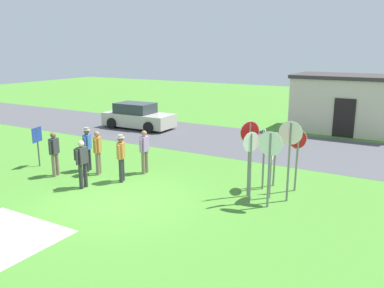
{
  "coord_description": "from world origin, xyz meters",
  "views": [
    {
      "loc": [
        8.06,
        -9.1,
        4.78
      ],
      "look_at": [
        0.84,
        3.3,
        1.3
      ],
      "focal_mm": 37.54,
      "sensor_mm": 36.0,
      "label": 1
    }
  ],
  "objects_px": {
    "person_in_dark_shirt": "(82,161)",
    "info_panel_leftmost": "(37,140)",
    "stop_sign_leaning_left": "(290,147)",
    "person_in_teal": "(145,149)",
    "parked_car_on_street": "(138,117)",
    "stop_sign_nearest": "(275,150)",
    "stop_sign_rear_left": "(264,148)",
    "person_in_blue": "(87,146)",
    "stop_sign_tallest": "(251,156)",
    "stop_sign_center_cluster": "(297,151)",
    "person_near_signs": "(54,152)",
    "stop_sign_far_back": "(249,146)",
    "stop_sign_low_front": "(270,156)",
    "stop_sign_rear_right": "(271,156)",
    "person_with_sunhat": "(98,150)",
    "person_holding_notes": "(121,155)"
  },
  "relations": [
    {
      "from": "stop_sign_leaning_left",
      "to": "stop_sign_far_back",
      "type": "bearing_deg",
      "value": -170.33
    },
    {
      "from": "parked_car_on_street",
      "to": "person_in_teal",
      "type": "relative_size",
      "value": 2.57
    },
    {
      "from": "person_in_dark_shirt",
      "to": "info_panel_leftmost",
      "type": "xyz_separation_m",
      "value": [
        -3.47,
        1.0,
        0.13
      ]
    },
    {
      "from": "person_holding_notes",
      "to": "info_panel_leftmost",
      "type": "relative_size",
      "value": 1.07
    },
    {
      "from": "person_near_signs",
      "to": "person_in_blue",
      "type": "distance_m",
      "value": 1.27
    },
    {
      "from": "stop_sign_far_back",
      "to": "stop_sign_leaning_left",
      "type": "bearing_deg",
      "value": 9.67
    },
    {
      "from": "stop_sign_rear_right",
      "to": "person_in_teal",
      "type": "xyz_separation_m",
      "value": [
        -5.08,
        0.1,
        -0.44
      ]
    },
    {
      "from": "person_in_teal",
      "to": "stop_sign_low_front",
      "type": "bearing_deg",
      "value": -9.06
    },
    {
      "from": "stop_sign_rear_left",
      "to": "person_in_blue",
      "type": "height_order",
      "value": "stop_sign_rear_left"
    },
    {
      "from": "stop_sign_nearest",
      "to": "person_in_teal",
      "type": "relative_size",
      "value": 1.14
    },
    {
      "from": "stop_sign_nearest",
      "to": "info_panel_leftmost",
      "type": "bearing_deg",
      "value": -164.62
    },
    {
      "from": "stop_sign_rear_left",
      "to": "person_in_blue",
      "type": "relative_size",
      "value": 1.23
    },
    {
      "from": "stop_sign_center_cluster",
      "to": "person_in_dark_shirt",
      "type": "xyz_separation_m",
      "value": [
        -6.48,
        -3.41,
        -0.43
      ]
    },
    {
      "from": "stop_sign_center_cluster",
      "to": "info_panel_leftmost",
      "type": "height_order",
      "value": "stop_sign_center_cluster"
    },
    {
      "from": "stop_sign_tallest",
      "to": "person_with_sunhat",
      "type": "distance_m",
      "value": 6.17
    },
    {
      "from": "stop_sign_low_front",
      "to": "stop_sign_nearest",
      "type": "bearing_deg",
      "value": 103.73
    },
    {
      "from": "stop_sign_nearest",
      "to": "info_panel_leftmost",
      "type": "distance_m",
      "value": 9.49
    },
    {
      "from": "stop_sign_tallest",
      "to": "stop_sign_nearest",
      "type": "distance_m",
      "value": 1.93
    },
    {
      "from": "person_holding_notes",
      "to": "person_with_sunhat",
      "type": "distance_m",
      "value": 1.36
    },
    {
      "from": "stop_sign_rear_right",
      "to": "stop_sign_center_cluster",
      "type": "height_order",
      "value": "stop_sign_center_cluster"
    },
    {
      "from": "stop_sign_nearest",
      "to": "person_in_dark_shirt",
      "type": "height_order",
      "value": "stop_sign_nearest"
    },
    {
      "from": "parked_car_on_street",
      "to": "stop_sign_nearest",
      "type": "bearing_deg",
      "value": -29.25
    },
    {
      "from": "stop_sign_far_back",
      "to": "person_in_blue",
      "type": "bearing_deg",
      "value": -174.86
    },
    {
      "from": "info_panel_leftmost",
      "to": "stop_sign_far_back",
      "type": "bearing_deg",
      "value": 7.53
    },
    {
      "from": "stop_sign_center_cluster",
      "to": "person_in_dark_shirt",
      "type": "distance_m",
      "value": 7.33
    },
    {
      "from": "parked_car_on_street",
      "to": "stop_sign_nearest",
      "type": "height_order",
      "value": "stop_sign_nearest"
    },
    {
      "from": "person_holding_notes",
      "to": "person_in_dark_shirt",
      "type": "xyz_separation_m",
      "value": [
        -0.73,
        -1.21,
        -0.0
      ]
    },
    {
      "from": "person_in_blue",
      "to": "stop_sign_rear_left",
      "type": "bearing_deg",
      "value": 12.34
    },
    {
      "from": "stop_sign_center_cluster",
      "to": "info_panel_leftmost",
      "type": "bearing_deg",
      "value": -166.39
    },
    {
      "from": "stop_sign_leaning_left",
      "to": "person_in_teal",
      "type": "xyz_separation_m",
      "value": [
        -5.65,
        0.06,
        -0.81
      ]
    },
    {
      "from": "stop_sign_low_front",
      "to": "stop_sign_rear_right",
      "type": "xyz_separation_m",
      "value": [
        -0.21,
        0.74,
        -0.22
      ]
    },
    {
      "from": "stop_sign_center_cluster",
      "to": "stop_sign_nearest",
      "type": "height_order",
      "value": "stop_sign_center_cluster"
    },
    {
      "from": "stop_sign_low_front",
      "to": "stop_sign_tallest",
      "type": "height_order",
      "value": "stop_sign_low_front"
    },
    {
      "from": "stop_sign_leaning_left",
      "to": "person_in_dark_shirt",
      "type": "height_order",
      "value": "stop_sign_leaning_left"
    },
    {
      "from": "person_holding_notes",
      "to": "person_in_blue",
      "type": "distance_m",
      "value": 2.03
    },
    {
      "from": "stop_sign_far_back",
      "to": "info_panel_leftmost",
      "type": "xyz_separation_m",
      "value": [
        -8.73,
        -1.15,
        -0.59
      ]
    },
    {
      "from": "parked_car_on_street",
      "to": "stop_sign_center_cluster",
      "type": "bearing_deg",
      "value": -27.93
    },
    {
      "from": "stop_sign_tallest",
      "to": "stop_sign_low_front",
      "type": "bearing_deg",
      "value": -1.72
    },
    {
      "from": "stop_sign_tallest",
      "to": "person_with_sunhat",
      "type": "relative_size",
      "value": 1.35
    },
    {
      "from": "parked_car_on_street",
      "to": "person_near_signs",
      "type": "relative_size",
      "value": 2.57
    },
    {
      "from": "stop_sign_tallest",
      "to": "info_panel_leftmost",
      "type": "xyz_separation_m",
      "value": [
        -9.0,
        -0.6,
        -0.41
      ]
    },
    {
      "from": "stop_sign_center_cluster",
      "to": "person_with_sunhat",
      "type": "bearing_deg",
      "value": -164.42
    },
    {
      "from": "stop_sign_rear_left",
      "to": "info_panel_leftmost",
      "type": "bearing_deg",
      "value": -167.13
    },
    {
      "from": "stop_sign_rear_right",
      "to": "person_with_sunhat",
      "type": "bearing_deg",
      "value": -172.21
    },
    {
      "from": "stop_sign_far_back",
      "to": "person_near_signs",
      "type": "xyz_separation_m",
      "value": [
        -7.12,
        -1.71,
        -0.75
      ]
    },
    {
      "from": "person_holding_notes",
      "to": "person_in_dark_shirt",
      "type": "bearing_deg",
      "value": -121.33
    },
    {
      "from": "stop_sign_tallest",
      "to": "person_near_signs",
      "type": "bearing_deg",
      "value": -171.09
    },
    {
      "from": "parked_car_on_street",
      "to": "info_panel_leftmost",
      "type": "height_order",
      "value": "info_panel_leftmost"
    },
    {
      "from": "stop_sign_low_front",
      "to": "person_in_teal",
      "type": "relative_size",
      "value": 1.4
    },
    {
      "from": "stop_sign_center_cluster",
      "to": "person_in_dark_shirt",
      "type": "bearing_deg",
      "value": -152.26
    }
  ]
}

